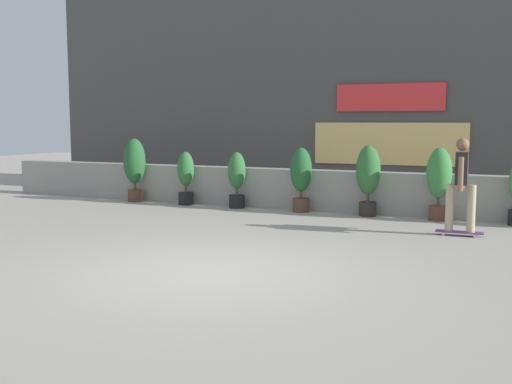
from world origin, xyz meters
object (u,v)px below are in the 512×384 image
(potted_plant_2, at_px, (237,177))
(potted_plant_4, at_px, (368,175))
(potted_plant_0, at_px, (135,165))
(skater_mid_plaza, at_px, (461,182))
(potted_plant_1, at_px, (186,176))
(potted_plant_5, at_px, (439,178))
(potted_plant_3, at_px, (301,175))

(potted_plant_2, height_order, potted_plant_4, potted_plant_4)
(potted_plant_0, distance_m, potted_plant_4, 5.85)
(skater_mid_plaza, bearing_deg, potted_plant_1, 166.20)
(potted_plant_0, bearing_deg, potted_plant_4, 0.00)
(potted_plant_4, relative_size, skater_mid_plaza, 0.88)
(potted_plant_5, bearing_deg, potted_plant_3, 180.00)
(potted_plant_2, height_order, potted_plant_5, potted_plant_5)
(potted_plant_5, distance_m, skater_mid_plaza, 1.67)
(potted_plant_4, bearing_deg, potted_plant_2, 180.00)
(potted_plant_0, height_order, potted_plant_5, potted_plant_0)
(potted_plant_0, xyz_separation_m, potted_plant_2, (2.80, 0.00, -0.21))
(potted_plant_3, relative_size, potted_plant_4, 0.95)
(potted_plant_4, distance_m, skater_mid_plaza, 2.54)
(potted_plant_0, distance_m, potted_plant_3, 4.36)
(potted_plant_3, bearing_deg, potted_plant_4, -0.00)
(potted_plant_3, distance_m, potted_plant_5, 2.92)
(potted_plant_2, bearing_deg, potted_plant_3, 0.00)
(potted_plant_5, xyz_separation_m, skater_mid_plaza, (0.57, -1.57, 0.09))
(potted_plant_3, xyz_separation_m, skater_mid_plaza, (3.49, -1.57, 0.13))
(potted_plant_3, bearing_deg, skater_mid_plaza, -24.25)
(potted_plant_5, height_order, skater_mid_plaza, skater_mid_plaza)
(potted_plant_0, relative_size, potted_plant_2, 1.22)
(potted_plant_0, height_order, potted_plant_3, potted_plant_0)
(potted_plant_0, height_order, potted_plant_1, potted_plant_0)
(potted_plant_2, xyz_separation_m, potted_plant_5, (4.48, 0.00, 0.14))
(potted_plant_3, bearing_deg, potted_plant_5, 0.00)
(potted_plant_5, bearing_deg, potted_plant_2, 180.00)
(potted_plant_1, relative_size, skater_mid_plaza, 0.75)
(potted_plant_0, xyz_separation_m, potted_plant_4, (5.85, 0.00, -0.05))
(potted_plant_2, distance_m, potted_plant_5, 4.48)
(potted_plant_0, height_order, skater_mid_plaza, skater_mid_plaza)
(potted_plant_1, height_order, potted_plant_4, potted_plant_4)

